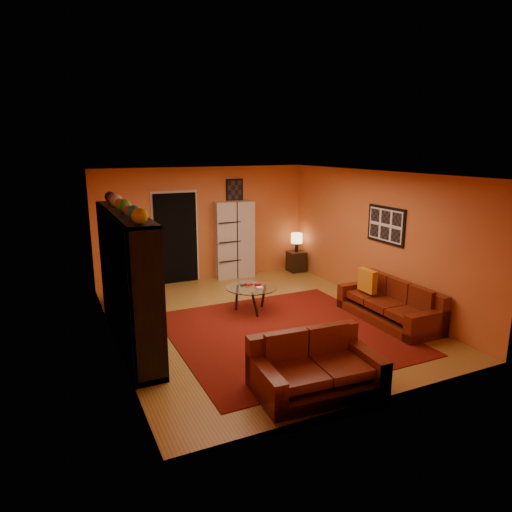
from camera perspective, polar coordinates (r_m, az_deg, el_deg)
name	(u,v)px	position (r m, az deg, el deg)	size (l,w,h in m)	color
floor	(260,320)	(8.28, 0.54, -8.00)	(6.00, 6.00, 0.00)	olive
ceiling	(261,174)	(7.72, 0.59, 10.27)	(6.00, 6.00, 0.00)	white
wall_back	(205,224)	(10.63, -6.45, 4.02)	(6.00, 6.00, 0.00)	#CE652D
wall_front	(373,301)	(5.45, 14.39, -5.51)	(6.00, 6.00, 0.00)	#CE652D
wall_left	(111,265)	(7.21, -17.67, -1.08)	(6.00, 6.00, 0.00)	#CE652D
wall_right	(375,238)	(9.23, 14.71, 2.22)	(6.00, 6.00, 0.00)	#CE652D
rug	(284,333)	(7.74, 3.49, -9.55)	(3.60, 3.60, 0.01)	#4E0E09
doorway	(176,238)	(10.45, -9.98, 2.17)	(0.95, 0.10, 2.04)	black
wall_art_right	(386,225)	(8.94, 15.95, 3.75)	(0.03, 1.00, 0.70)	black
wall_art_back	(235,190)	(10.78, -2.70, 8.24)	(0.42, 0.03, 0.52)	black
entertainment_unit	(127,279)	(7.30, -15.78, -2.80)	(0.45, 3.00, 2.10)	black
tv	(131,282)	(7.34, -15.39, -3.16)	(0.12, 0.95, 0.55)	black
sofa	(392,305)	(8.53, 16.65, -5.88)	(0.83, 2.00, 0.85)	#4E160A
loveseat	(314,367)	(6.06, 7.22, -13.62)	(1.64, 1.05, 0.85)	#4E160A
throw_pillow	(367,281)	(8.67, 13.75, -3.01)	(0.12, 0.42, 0.42)	orange
coffee_table	(252,289)	(8.54, -0.55, -4.18)	(0.97, 0.97, 0.48)	silver
storage_cabinet	(234,240)	(10.74, -2.75, 2.05)	(0.91, 0.40, 1.81)	#BCB6AD
bowl_chair	(127,288)	(9.36, -15.80, -3.89)	(0.74, 0.74, 0.60)	black
side_table	(296,261)	(11.42, 5.06, -0.67)	(0.40, 0.40, 0.50)	black
table_lamp	(297,239)	(11.30, 5.12, 2.16)	(0.28, 0.28, 0.46)	black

